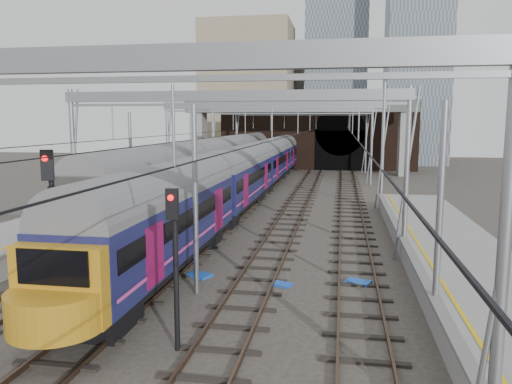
% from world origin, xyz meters
% --- Properties ---
extents(ground, '(160.00, 160.00, 0.00)m').
position_xyz_m(ground, '(0.00, 0.00, 0.00)').
color(ground, '#38332D').
rests_on(ground, ground).
extents(tracks, '(14.40, 80.00, 0.22)m').
position_xyz_m(tracks, '(0.00, 15.00, 0.02)').
color(tracks, '#4C3828').
rests_on(tracks, ground).
extents(overhead_line, '(16.80, 80.00, 8.00)m').
position_xyz_m(overhead_line, '(0.00, 21.49, 6.57)').
color(overhead_line, gray).
rests_on(overhead_line, ground).
extents(retaining_wall, '(28.00, 2.75, 9.00)m').
position_xyz_m(retaining_wall, '(1.40, 51.93, 4.33)').
color(retaining_wall, black).
rests_on(retaining_wall, ground).
extents(overbridge, '(28.00, 3.00, 9.25)m').
position_xyz_m(overbridge, '(0.00, 46.00, 7.27)').
color(overbridge, gray).
rests_on(overbridge, ground).
extents(city_skyline, '(37.50, 27.50, 60.00)m').
position_xyz_m(city_skyline, '(2.73, 70.48, 17.09)').
color(city_skyline, tan).
rests_on(city_skyline, ground).
extents(train_main, '(2.71, 62.58, 4.69)m').
position_xyz_m(train_main, '(-2.00, 27.24, 2.43)').
color(train_main, black).
rests_on(train_main, ground).
extents(train_second, '(2.93, 50.78, 5.00)m').
position_xyz_m(train_second, '(-6.00, 29.28, 2.57)').
color(train_second, black).
rests_on(train_second, ground).
extents(signal_near_left, '(0.43, 0.49, 5.50)m').
position_xyz_m(signal_near_left, '(-4.10, -0.64, 3.41)').
color(signal_near_left, black).
rests_on(signal_near_left, ground).
extents(signal_near_centre, '(0.34, 0.46, 4.63)m').
position_xyz_m(signal_near_centre, '(0.83, -2.75, 2.94)').
color(signal_near_centre, black).
rests_on(signal_near_centre, ground).
extents(equip_cover_a, '(1.15, 1.01, 0.11)m').
position_xyz_m(equip_cover_a, '(-0.46, 3.94, 0.06)').
color(equip_cover_a, blue).
rests_on(equip_cover_a, ground).
extents(equip_cover_b, '(0.91, 0.79, 0.09)m').
position_xyz_m(equip_cover_b, '(3.07, 3.38, 0.04)').
color(equip_cover_b, blue).
rests_on(equip_cover_b, ground).
extents(equip_cover_c, '(1.10, 0.95, 0.11)m').
position_xyz_m(equip_cover_c, '(6.03, 4.13, 0.05)').
color(equip_cover_c, blue).
rests_on(equip_cover_c, ground).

